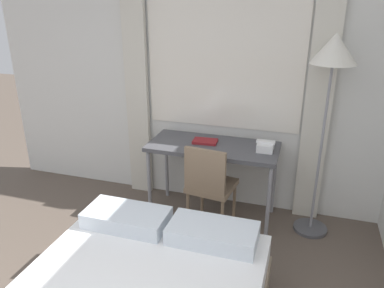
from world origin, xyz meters
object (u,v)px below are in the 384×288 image
(desk_chair, at_px, (209,183))
(telephone, at_px, (265,146))
(book, at_px, (205,141))
(standing_lamp, at_px, (332,68))
(desk, at_px, (213,151))

(desk_chair, bearing_deg, telephone, 38.20)
(desk_chair, height_order, book, desk_chair)
(telephone, bearing_deg, book, 176.82)
(desk_chair, bearing_deg, standing_lamp, 24.63)
(desk, distance_m, desk_chair, 0.34)
(standing_lamp, relative_size, book, 7.49)
(book, bearing_deg, telephone, -3.18)
(desk, distance_m, standing_lamp, 1.28)
(desk_chair, xyz_separation_m, telephone, (0.45, 0.27, 0.31))
(desk, relative_size, desk_chair, 1.41)
(standing_lamp, xyz_separation_m, book, (-1.06, 0.01, -0.76))
(standing_lamp, distance_m, book, 1.31)
(desk, bearing_deg, desk_chair, -81.91)
(desk, relative_size, telephone, 7.37)
(desk, bearing_deg, standing_lamp, 1.57)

